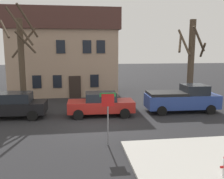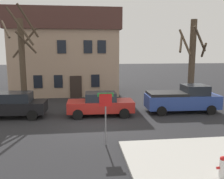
% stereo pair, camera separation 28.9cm
% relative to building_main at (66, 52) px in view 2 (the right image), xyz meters
% --- Properties ---
extents(ground_plane, '(120.00, 120.00, 0.00)m').
position_rel_building_main_xyz_m(ground_plane, '(2.12, -11.82, -4.29)').
color(ground_plane, '#262628').
extents(building_main, '(10.81, 6.55, 8.40)m').
position_rel_building_main_xyz_m(building_main, '(0.00, 0.00, 0.00)').
color(building_main, tan).
rests_on(building_main, ground_plane).
extents(tree_bare_near, '(2.87, 2.60, 7.77)m').
position_rel_building_main_xyz_m(tree_bare_near, '(-2.90, -6.66, -0.39)').
color(tree_bare_near, '#4C3D2D').
rests_on(tree_bare_near, ground_plane).
extents(tree_bare_mid, '(2.63, 2.58, 7.03)m').
position_rel_building_main_xyz_m(tree_bare_mid, '(10.89, -6.31, -0.56)').
color(tree_bare_mid, '#4C3D2D').
rests_on(tree_bare_mid, ground_plane).
extents(car_black_wagon, '(4.62, 2.11, 1.72)m').
position_rel_building_main_xyz_m(car_black_wagon, '(-3.19, -9.32, -3.40)').
color(car_black_wagon, black).
rests_on(car_black_wagon, ground_plane).
extents(car_red_sedan, '(4.60, 2.03, 1.64)m').
position_rel_building_main_xyz_m(car_red_sedan, '(2.87, -9.59, -3.47)').
color(car_red_sedan, '#AD231E').
rests_on(car_red_sedan, ground_plane).
extents(pickup_truck_blue, '(5.34, 2.28, 2.00)m').
position_rel_building_main_xyz_m(pickup_truck_blue, '(8.95, -9.30, -3.33)').
color(pickup_truck_blue, '#2D4799').
rests_on(pickup_truck_blue, ground_plane).
extents(fire_hydrant, '(0.42, 0.22, 0.80)m').
position_rel_building_main_xyz_m(fire_hydrant, '(6.48, -18.66, -3.76)').
color(fire_hydrant, silver).
rests_on(fire_hydrant, sidewalk_slab).
extents(street_sign_pole, '(0.76, 0.07, 2.57)m').
position_rel_building_main_xyz_m(street_sign_pole, '(2.71, -14.92, -2.48)').
color(street_sign_pole, slate).
rests_on(street_sign_pole, ground_plane).
extents(bicycle_leaning, '(1.67, 0.63, 1.03)m').
position_rel_building_main_xyz_m(bicycle_leaning, '(-4.56, -6.13, -3.93)').
color(bicycle_leaning, black).
rests_on(bicycle_leaning, ground_plane).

